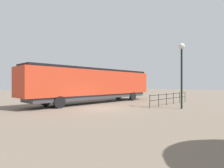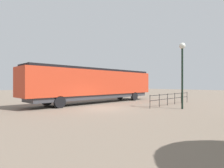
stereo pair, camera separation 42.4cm
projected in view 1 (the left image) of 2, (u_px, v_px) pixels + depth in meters
The scene contains 4 objects.
ground_plane at pixel (103, 108), 16.36m from camera, with size 120.00×120.00×0.00m, color #756656.
locomotive at pixel (99, 84), 21.58m from camera, with size 2.86×16.94×3.91m.
lamp_post at pixel (182, 62), 16.18m from camera, with size 0.53×0.53×5.77m.
platform_fence at pixel (170, 97), 19.21m from camera, with size 0.05×7.93×1.23m.
Camera 1 is at (11.85, -11.31, 2.19)m, focal length 29.50 mm.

